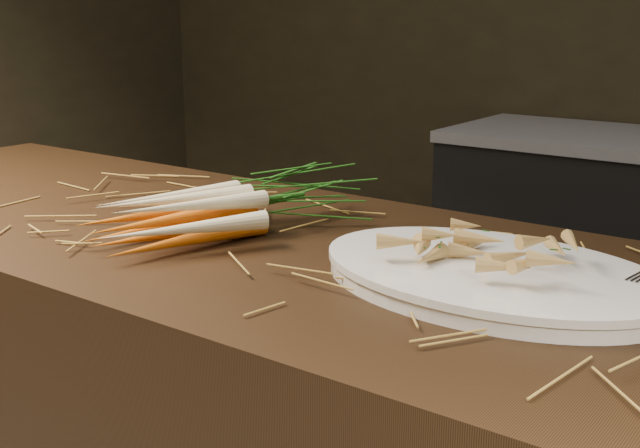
{
  "coord_description": "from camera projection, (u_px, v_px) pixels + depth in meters",
  "views": [
    {
      "loc": [
        0.76,
        -0.65,
        1.26
      ],
      "look_at": [
        0.1,
        0.25,
        0.96
      ],
      "focal_mm": 45.0,
      "sensor_mm": 36.0,
      "label": 1
    }
  ],
  "objects": [
    {
      "name": "straw_bedding",
      "position": [
        291.0,
        239.0,
        1.26
      ],
      "size": [
        1.4,
        0.6,
        0.02
      ],
      "primitive_type": null,
      "color": "#AC8531",
      "rests_on": "main_counter"
    },
    {
      "name": "roasted_veg_heap",
      "position": [
        492.0,
        250.0,
        1.06
      ],
      "size": [
        0.24,
        0.18,
        0.05
      ],
      "primitive_type": null,
      "rotation": [
        0.0,
        0.0,
        -0.03
      ],
      "color": "tan",
      "rests_on": "serving_platter"
    },
    {
      "name": "serving_platter",
      "position": [
        490.0,
        278.0,
        1.07
      ],
      "size": [
        0.49,
        0.33,
        0.03
      ],
      "primitive_type": null,
      "rotation": [
        0.0,
        0.0,
        -0.03
      ],
      "color": "white",
      "rests_on": "main_counter"
    },
    {
      "name": "serving_fork",
      "position": [
        614.0,
        300.0,
        0.95
      ],
      "size": [
        0.04,
        0.18,
        0.0
      ],
      "primitive_type": "cube",
      "rotation": [
        0.0,
        0.0,
        -0.15
      ],
      "color": "silver",
      "rests_on": "serving_platter"
    },
    {
      "name": "root_veg_bunch",
      "position": [
        252.0,
        204.0,
        1.33
      ],
      "size": [
        0.29,
        0.53,
        0.1
      ],
      "rotation": [
        0.0,
        0.0,
        -0.32
      ],
      "color": "#E96500",
      "rests_on": "main_counter"
    }
  ]
}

